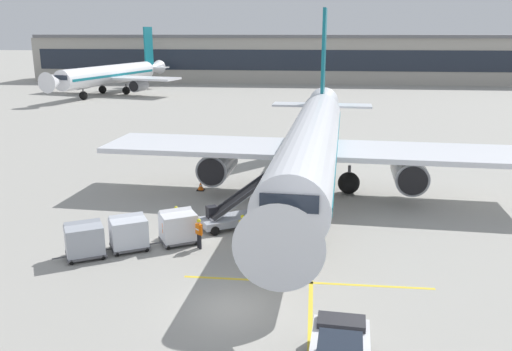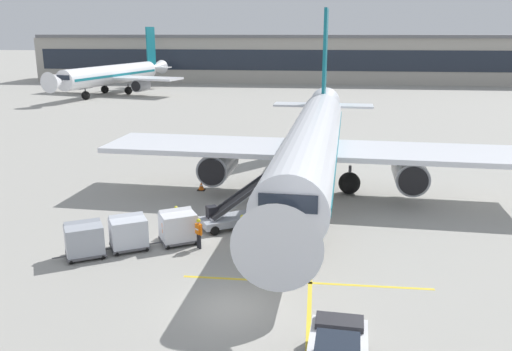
% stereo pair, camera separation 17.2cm
% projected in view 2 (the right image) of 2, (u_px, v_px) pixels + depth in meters
% --- Properties ---
extents(ground_plane, '(600.00, 600.00, 0.00)m').
position_uv_depth(ground_plane, '(231.00, 308.00, 22.97)').
color(ground_plane, '#9E9B93').
extents(parked_airplane, '(30.45, 39.88, 13.77)m').
position_uv_depth(parked_airplane, '(312.00, 144.00, 37.78)').
color(parked_airplane, silver).
rests_on(parked_airplane, ground).
extents(belt_loader, '(4.99, 3.75, 3.44)m').
position_uv_depth(belt_loader, '(232.00, 213.00, 32.18)').
color(belt_loader, '#A3A8B2').
rests_on(belt_loader, ground).
extents(baggage_cart_lead, '(2.76, 2.38, 1.91)m').
position_uv_depth(baggage_cart_lead, '(178.00, 226.00, 29.81)').
color(baggage_cart_lead, '#515156').
rests_on(baggage_cart_lead, ground).
extents(baggage_cart_second, '(2.76, 2.38, 1.91)m').
position_uv_depth(baggage_cart_second, '(128.00, 232.00, 28.94)').
color(baggage_cart_second, '#515156').
rests_on(baggage_cart_second, ground).
extents(baggage_cart_third, '(2.76, 2.38, 1.91)m').
position_uv_depth(baggage_cart_third, '(84.00, 239.00, 27.94)').
color(baggage_cart_third, '#515156').
rests_on(baggage_cart_third, ground).
extents(ground_crew_by_loader, '(0.42, 0.47, 1.74)m').
position_uv_depth(ground_crew_by_loader, '(242.00, 227.00, 29.63)').
color(ground_crew_by_loader, '#514C42').
rests_on(ground_crew_by_loader, ground).
extents(ground_crew_by_carts, '(0.44, 0.44, 1.74)m').
position_uv_depth(ground_crew_by_carts, '(199.00, 231.00, 29.01)').
color(ground_crew_by_carts, black).
rests_on(ground_crew_by_carts, ground).
extents(ground_crew_marshaller, '(0.43, 0.46, 1.74)m').
position_uv_depth(ground_crew_marshaller, '(165.00, 231.00, 29.07)').
color(ground_crew_marshaller, '#333847').
rests_on(ground_crew_marshaller, ground).
extents(ground_crew_wingwalker, '(0.42, 0.48, 1.74)m').
position_uv_depth(ground_crew_wingwalker, '(176.00, 218.00, 31.09)').
color(ground_crew_wingwalker, '#514C42').
rests_on(ground_crew_wingwalker, ground).
extents(safety_cone_engine_keepout, '(0.57, 0.57, 0.65)m').
position_uv_depth(safety_cone_engine_keepout, '(201.00, 186.00, 39.88)').
color(safety_cone_engine_keepout, black).
rests_on(safety_cone_engine_keepout, ground).
extents(apron_guidance_line_lead_in, '(0.20, 110.00, 0.01)m').
position_uv_depth(apron_guidance_line_lead_in, '(313.00, 198.00, 38.12)').
color(apron_guidance_line_lead_in, yellow).
rests_on(apron_guidance_line_lead_in, ground).
extents(apron_guidance_line_stop_bar, '(12.00, 0.20, 0.01)m').
position_uv_depth(apron_guidance_line_stop_bar, '(306.00, 283.00, 25.27)').
color(apron_guidance_line_stop_bar, yellow).
rests_on(apron_guidance_line_stop_bar, ground).
extents(terminal_building, '(124.80, 15.17, 10.82)m').
position_uv_depth(terminal_building, '(301.00, 58.00, 124.54)').
color(terminal_building, '#A8A399').
rests_on(terminal_building, ground).
extents(distant_airplane, '(27.36, 35.72, 12.47)m').
position_uv_depth(distant_airplane, '(113.00, 75.00, 99.38)').
color(distant_airplane, white).
rests_on(distant_airplane, ground).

